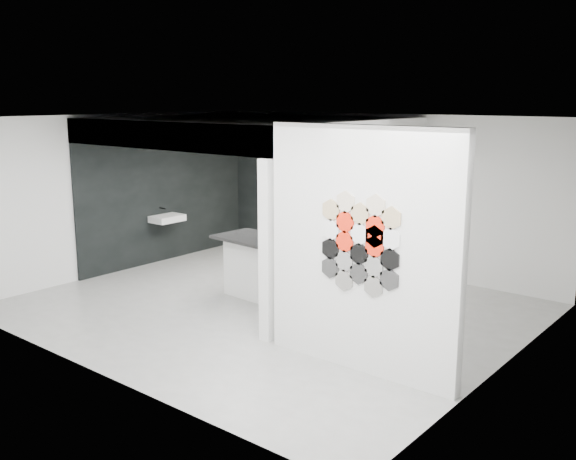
% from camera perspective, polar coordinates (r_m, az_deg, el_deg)
% --- Properties ---
extents(floor, '(7.00, 6.00, 0.01)m').
position_cam_1_polar(floor, '(9.67, -1.60, -6.92)').
color(floor, gray).
extents(partition_panel, '(2.45, 0.15, 2.80)m').
position_cam_1_polar(partition_panel, '(7.22, 6.55, -1.87)').
color(partition_panel, silver).
rests_on(partition_panel, floor).
extents(bay_clad_back, '(4.40, 0.04, 2.35)m').
position_cam_1_polar(bay_clad_back, '(12.44, 2.79, 2.89)').
color(bay_clad_back, black).
rests_on(bay_clad_back, floor).
extents(bay_clad_left, '(0.04, 4.00, 2.35)m').
position_cam_1_polar(bay_clad_left, '(12.49, -10.72, 2.74)').
color(bay_clad_left, black).
rests_on(bay_clad_left, floor).
extents(bulkhead, '(4.40, 4.00, 0.40)m').
position_cam_1_polar(bulkhead, '(10.78, -3.45, 8.87)').
color(bulkhead, silver).
rests_on(bulkhead, corner_column).
extents(corner_column, '(0.16, 0.16, 2.35)m').
position_cam_1_polar(corner_column, '(8.10, -1.87, -1.94)').
color(corner_column, silver).
rests_on(corner_column, floor).
extents(fascia_beam, '(4.40, 0.16, 0.40)m').
position_cam_1_polar(fascia_beam, '(9.46, -11.43, 8.25)').
color(fascia_beam, silver).
rests_on(fascia_beam, corner_column).
extents(wall_basin, '(0.40, 0.60, 0.12)m').
position_cam_1_polar(wall_basin, '(12.25, -10.69, 1.02)').
color(wall_basin, silver).
rests_on(wall_basin, bay_clad_left).
extents(display_shelf, '(3.00, 0.15, 0.04)m').
position_cam_1_polar(display_shelf, '(12.28, 2.88, 3.37)').
color(display_shelf, black).
rests_on(display_shelf, bay_clad_back).
extents(kitchen_island, '(1.89, 0.94, 1.48)m').
position_cam_1_polar(kitchen_island, '(9.85, -1.38, -3.50)').
color(kitchen_island, silver).
rests_on(kitchen_island, floor).
extents(stockpot, '(0.27, 0.27, 0.21)m').
position_cam_1_polar(stockpot, '(13.02, -1.49, 4.41)').
color(stockpot, black).
rests_on(stockpot, display_shelf).
extents(kettle, '(0.22, 0.22, 0.16)m').
position_cam_1_polar(kettle, '(11.66, 7.18, 3.33)').
color(kettle, black).
rests_on(kettle, display_shelf).
extents(glass_bowl, '(0.17, 0.17, 0.10)m').
position_cam_1_polar(glass_bowl, '(11.56, 8.08, 3.08)').
color(glass_bowl, gray).
rests_on(glass_bowl, display_shelf).
extents(glass_vase, '(0.10, 0.10, 0.12)m').
position_cam_1_polar(glass_vase, '(11.53, 8.30, 3.12)').
color(glass_vase, gray).
rests_on(glass_vase, display_shelf).
extents(bottle_dark, '(0.08, 0.08, 0.18)m').
position_cam_1_polar(bottle_dark, '(12.59, 0.89, 4.09)').
color(bottle_dark, black).
rests_on(bottle_dark, display_shelf).
extents(utensil_cup, '(0.11, 0.11, 0.11)m').
position_cam_1_polar(utensil_cup, '(12.94, -1.04, 4.14)').
color(utensil_cup, black).
rests_on(utensil_cup, display_shelf).
extents(hex_tile_cluster, '(1.04, 0.02, 1.16)m').
position_cam_1_polar(hex_tile_cluster, '(7.11, 6.42, -1.22)').
color(hex_tile_cluster, '#2D2D2D').
rests_on(hex_tile_cluster, partition_panel).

